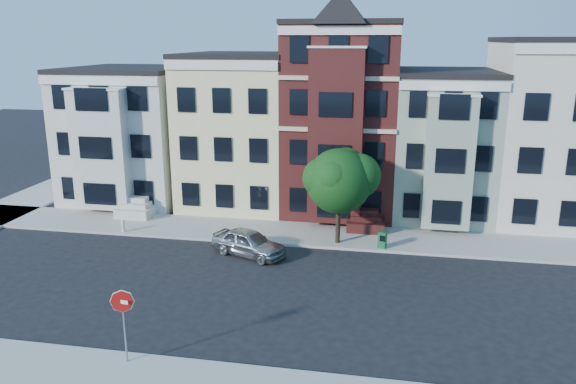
% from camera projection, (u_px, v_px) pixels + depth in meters
% --- Properties ---
extents(ground, '(120.00, 120.00, 0.00)m').
position_uv_depth(ground, '(311.00, 297.00, 25.18)').
color(ground, black).
extents(far_sidewalk, '(60.00, 4.00, 0.15)m').
position_uv_depth(far_sidewalk, '(331.00, 236.00, 32.74)').
color(far_sidewalk, '#9E9B93').
rests_on(far_sidewalk, ground).
extents(house_white, '(8.00, 9.00, 9.00)m').
position_uv_depth(house_white, '(135.00, 135.00, 40.38)').
color(house_white, beige).
rests_on(house_white, ground).
extents(house_yellow, '(7.00, 9.00, 10.00)m').
position_uv_depth(house_yellow, '(242.00, 131.00, 38.84)').
color(house_yellow, beige).
rests_on(house_yellow, ground).
extents(house_brown, '(7.00, 9.00, 12.00)m').
position_uv_depth(house_brown, '(343.00, 119.00, 37.34)').
color(house_brown, '#3D1412').
rests_on(house_brown, ground).
extents(house_green, '(6.00, 9.00, 9.00)m').
position_uv_depth(house_green, '(442.00, 145.00, 36.60)').
color(house_green, gray).
rests_on(house_green, ground).
extents(house_cream, '(8.00, 9.00, 11.00)m').
position_uv_depth(house_cream, '(559.00, 133.00, 35.10)').
color(house_cream, beige).
rests_on(house_cream, ground).
extents(street_tree, '(7.28, 7.28, 6.60)m').
position_uv_depth(street_tree, '(339.00, 185.00, 30.63)').
color(street_tree, '#184B17').
rests_on(street_tree, far_sidewalk).
extents(parked_car, '(4.50, 3.16, 1.42)m').
position_uv_depth(parked_car, '(249.00, 243.00, 29.85)').
color(parked_car, '#989CA0').
rests_on(parked_car, ground).
extents(newspaper_box, '(0.51, 0.48, 0.93)m').
position_uv_depth(newspaper_box, '(382.00, 240.00, 30.55)').
color(newspaper_box, '#155C2F').
rests_on(newspaper_box, far_sidewalk).
extents(fire_hydrant, '(0.28, 0.28, 0.60)m').
position_uv_depth(fire_hydrant, '(123.00, 227.00, 33.17)').
color(fire_hydrant, silver).
rests_on(fire_hydrant, far_sidewalk).
extents(stop_sign, '(0.86, 0.22, 3.10)m').
position_uv_depth(stop_sign, '(124.00, 322.00, 19.48)').
color(stop_sign, '#A2120E').
rests_on(stop_sign, near_sidewalk).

